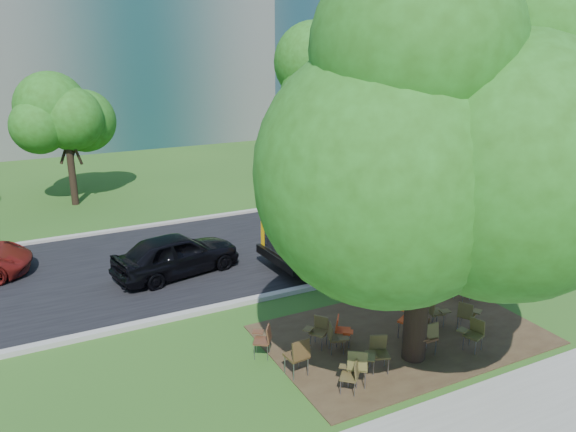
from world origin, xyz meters
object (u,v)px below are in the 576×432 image
chair_5 (424,333)px  chair_12 (435,310)px  school_bus (441,193)px  chair_10 (341,328)px  chair_7 (467,313)px  black_car (177,254)px  chair_0 (299,353)px  chair_3 (378,350)px  chair_4 (429,334)px  chair_15 (335,336)px  main_tree (432,113)px  chair_2 (351,373)px  chair_1 (359,363)px  chair_6 (474,331)px  chair_8 (264,337)px  chair_13 (465,285)px  chair_9 (319,328)px  chair_14 (413,306)px  chair_11 (412,317)px

chair_5 → chair_12: size_ratio=1.08×
school_bus → chair_12: school_bus is taller
chair_10 → chair_12: (2.69, -0.30, 0.03)m
chair_5 → chair_7: (1.74, 0.38, -0.04)m
chair_10 → black_car: 6.64m
school_bus → chair_0: bearing=-151.1°
chair_3 → chair_4: chair_3 is taller
school_bus → chair_15: bearing=-149.5°
main_tree → chair_2: 5.76m
chair_1 → chair_7: bearing=47.1°
chair_0 → chair_12: chair_0 is taller
chair_6 → chair_4: bearing=51.9°
chair_8 → black_car: 5.80m
school_bus → chair_2: bearing=-144.2°
chair_5 → chair_7: size_ratio=1.08×
chair_13 → main_tree: bearing=-159.5°
chair_5 → chair_9: chair_5 is taller
chair_5 → chair_15: bearing=-26.4°
chair_9 → school_bus: bearing=-96.6°
chair_10 → black_car: (-2.37, 6.20, 0.22)m
chair_14 → main_tree: bearing=-76.2°
chair_0 → chair_6: (4.33, -0.93, -0.09)m
chair_12 → chair_4: bearing=-36.8°
main_tree → chair_12: bearing=33.7°
chair_6 → chair_11: bearing=22.7°
chair_11 → black_car: black_car is taller
school_bus → black_car: size_ratio=3.17×
main_tree → chair_11: 5.32m
chair_0 → chair_10: 1.71m
chair_1 → chair_4: (2.28, 0.39, -0.05)m
chair_1 → chair_0: bearing=172.3°
chair_8 → black_car: (-0.46, 5.78, 0.19)m
chair_7 → chair_9: chair_7 is taller
chair_10 → chair_11: (1.78, -0.48, 0.11)m
chair_2 → chair_13: (5.38, 2.29, 0.02)m
chair_7 → chair_10: chair_7 is taller
main_tree → chair_12: (1.46, 0.97, -5.32)m
chair_11 → chair_1: bearing=177.9°
chair_11 → black_car: 7.87m
black_car → chair_2: bearing=178.9°
school_bus → chair_15: (-7.75, -5.22, -1.34)m
chair_0 → chair_15: chair_0 is taller
chair_5 → chair_14: size_ratio=1.12×
chair_4 → chair_10: (-1.70, 1.23, -0.05)m
chair_4 → chair_6: 1.14m
chair_9 → black_car: size_ratio=0.19×
chair_1 → chair_3: size_ratio=1.07×
chair_12 → chair_13: size_ratio=1.02×
chair_0 → chair_7: size_ratio=1.17×
main_tree → chair_14: size_ratio=11.84×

